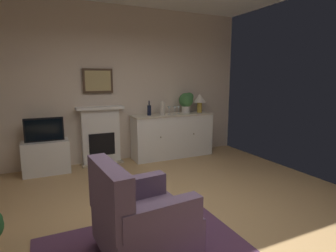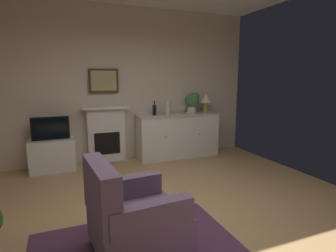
{
  "view_description": "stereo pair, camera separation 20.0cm",
  "coord_description": "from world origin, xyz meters",
  "views": [
    {
      "loc": [
        -1.43,
        -2.51,
        1.63
      ],
      "look_at": [
        0.06,
        0.7,
        1.0
      ],
      "focal_mm": 29.07,
      "sensor_mm": 36.0,
      "label": 1
    },
    {
      "loc": [
        -1.25,
        -2.58,
        1.63
      ],
      "look_at": [
        0.06,
        0.7,
        1.0
      ],
      "focal_mm": 29.07,
      "sensor_mm": 36.0,
      "label": 2
    }
  ],
  "objects": [
    {
      "name": "wine_glass_center",
      "position": [
        1.02,
        2.41,
        1.02
      ],
      "size": [
        0.07,
        0.07,
        0.16
      ],
      "color": "silver",
      "rests_on": "sideboard_cabinet"
    },
    {
      "name": "potted_plant_small",
      "position": [
        1.33,
        2.51,
        1.15
      ],
      "size": [
        0.3,
        0.3,
        0.43
      ],
      "color": "beige",
      "rests_on": "sideboard_cabinet"
    },
    {
      "name": "fireplace_unit",
      "position": [
        -0.45,
        2.64,
        0.55
      ],
      "size": [
        0.87,
        0.3,
        1.1
      ],
      "color": "white",
      "rests_on": "ground_plane"
    },
    {
      "name": "tv_cabinet",
      "position": [
        -1.42,
        2.47,
        0.28
      ],
      "size": [
        0.75,
        0.42,
        0.57
      ],
      "color": "white",
      "rests_on": "ground_plane"
    },
    {
      "name": "ground_plane",
      "position": [
        0.0,
        0.0,
        -0.05
      ],
      "size": [
        5.22,
        5.59,
        0.1
      ],
      "primitive_type": "cube",
      "color": "tan",
      "rests_on": "ground"
    },
    {
      "name": "framed_picture",
      "position": [
        -0.45,
        2.68,
        1.57
      ],
      "size": [
        0.55,
        0.04,
        0.45
      ],
      "color": "#473323"
    },
    {
      "name": "tv_set",
      "position": [
        -1.42,
        2.45,
        0.77
      ],
      "size": [
        0.62,
        0.07,
        0.4
      ],
      "color": "black",
      "rests_on": "tv_cabinet"
    },
    {
      "name": "wine_bottle",
      "position": [
        0.49,
        2.48,
        1.0
      ],
      "size": [
        0.08,
        0.08,
        0.29
      ],
      "color": "black",
      "rests_on": "sideboard_cabinet"
    },
    {
      "name": "armchair",
      "position": [
        -0.71,
        -0.33,
        0.38
      ],
      "size": [
        0.87,
        0.84,
        0.92
      ],
      "color": "#604C66",
      "rests_on": "ground_plane"
    },
    {
      "name": "sideboard_cabinet",
      "position": [
        0.99,
        2.46,
        0.45
      ],
      "size": [
        1.71,
        0.49,
        0.9
      ],
      "color": "white",
      "rests_on": "ground_plane"
    },
    {
      "name": "vase_decorative",
      "position": [
        0.74,
        2.41,
        1.04
      ],
      "size": [
        0.11,
        0.11,
        0.28
      ],
      "color": "beige",
      "rests_on": "sideboard_cabinet"
    },
    {
      "name": "wine_glass_right",
      "position": [
        1.13,
        2.46,
        1.02
      ],
      "size": [
        0.07,
        0.07,
        0.16
      ],
      "color": "silver",
      "rests_on": "sideboard_cabinet"
    },
    {
      "name": "wall_rear",
      "position": [
        0.0,
        2.76,
        1.49
      ],
      "size": [
        5.22,
        0.06,
        2.98
      ],
      "primitive_type": "cube",
      "color": "beige",
      "rests_on": "ground_plane"
    },
    {
      "name": "table_lamp",
      "position": [
        1.63,
        2.46,
        1.18
      ],
      "size": [
        0.26,
        0.26,
        0.4
      ],
      "color": "#B79338",
      "rests_on": "sideboard_cabinet"
    },
    {
      "name": "wine_glass_left",
      "position": [
        0.91,
        2.46,
        1.02
      ],
      "size": [
        0.07,
        0.07,
        0.16
      ],
      "color": "silver",
      "rests_on": "sideboard_cabinet"
    }
  ]
}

